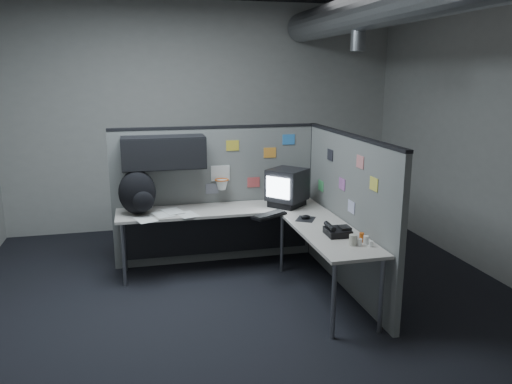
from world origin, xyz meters
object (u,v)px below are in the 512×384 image
object	(u,v)px
keyboard	(269,215)
phone	(337,231)
desk	(247,224)
backpack	(138,193)
monitor	(287,187)

from	to	relation	value
keyboard	phone	xyz separation A→B (m)	(0.46, -0.75, 0.02)
desk	keyboard	distance (m)	0.30
keyboard	backpack	size ratio (longest dim) A/B	0.87
desk	backpack	distance (m)	1.22
desk	phone	size ratio (longest dim) A/B	9.40
desk	keyboard	world-z (taller)	keyboard
monitor	desk	bearing A→B (deg)	-154.28
desk	monitor	distance (m)	0.65
keyboard	backpack	xyz separation A→B (m)	(-1.35, 0.42, 0.22)
phone	backpack	distance (m)	2.16
backpack	phone	bearing A→B (deg)	-33.78
phone	backpack	size ratio (longest dim) A/B	0.51
monitor	backpack	xyz separation A→B (m)	(-1.66, 0.03, 0.01)
monitor	keyboard	xyz separation A→B (m)	(-0.31, -0.38, -0.20)
monitor	keyboard	world-z (taller)	monitor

